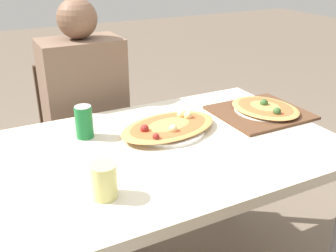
# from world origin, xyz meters

# --- Properties ---
(dining_table) EXTENTS (1.28, 0.83, 0.75)m
(dining_table) POSITION_xyz_m (0.00, 0.00, 0.68)
(dining_table) COLOR beige
(dining_table) RESTS_ON ground_plane
(chair_far_seated) EXTENTS (0.40, 0.40, 0.88)m
(chair_far_seated) POSITION_xyz_m (-0.10, 0.74, 0.50)
(chair_far_seated) COLOR #3F2D1E
(chair_far_seated) RESTS_ON ground_plane
(person_seated) EXTENTS (0.38, 0.27, 1.21)m
(person_seated) POSITION_xyz_m (-0.10, 0.63, 0.71)
(person_seated) COLOR #2D2D38
(person_seated) RESTS_ON ground_plane
(pizza_main) EXTENTS (0.44, 0.32, 0.06)m
(pizza_main) POSITION_xyz_m (0.07, 0.10, 0.77)
(pizza_main) COLOR white
(pizza_main) RESTS_ON dining_table
(soda_can) EXTENTS (0.07, 0.07, 0.12)m
(soda_can) POSITION_xyz_m (-0.23, 0.20, 0.81)
(soda_can) COLOR #197233
(soda_can) RESTS_ON dining_table
(drink_glass) EXTENTS (0.08, 0.08, 0.10)m
(drink_glass) POSITION_xyz_m (-0.29, -0.21, 0.80)
(drink_glass) COLOR #E0DB7F
(drink_glass) RESTS_ON dining_table
(serving_tray) EXTENTS (0.37, 0.34, 0.01)m
(serving_tray) POSITION_xyz_m (0.51, 0.08, 0.76)
(serving_tray) COLOR brown
(serving_tray) RESTS_ON dining_table
(pizza_second) EXTENTS (0.30, 0.35, 0.06)m
(pizza_second) POSITION_xyz_m (0.54, 0.08, 0.77)
(pizza_second) COLOR white
(pizza_second) RESTS_ON dining_table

